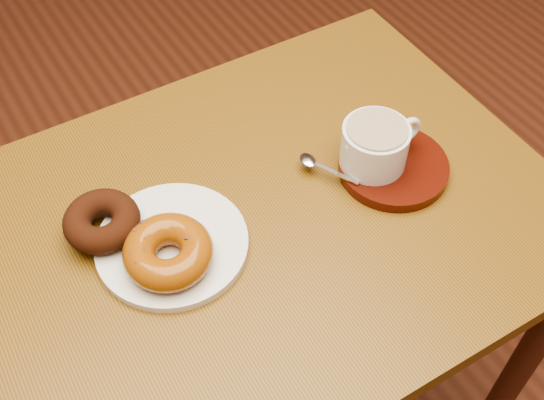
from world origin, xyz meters
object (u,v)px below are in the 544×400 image
donut_plate (172,244)px  coffee_cup (376,145)px  cafe_table (261,265)px  saucer (393,167)px

donut_plate → coffee_cup: size_ratio=1.60×
donut_plate → coffee_cup: 0.32m
cafe_table → donut_plate: bearing=174.5°
coffee_cup → donut_plate: bearing=177.4°
saucer → donut_plate: bearing=172.2°
cafe_table → saucer: size_ratio=5.29×
donut_plate → saucer: bearing=-7.8°
cafe_table → donut_plate: size_ratio=4.15×
saucer → coffee_cup: bearing=140.4°
donut_plate → saucer: 0.34m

